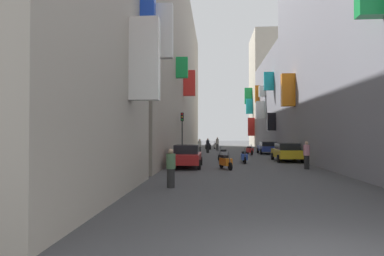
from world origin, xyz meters
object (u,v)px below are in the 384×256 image
object	(u,v)px
scooter_blue	(244,157)
scooter_silver	(223,154)
traffic_light_near_corner	(182,127)
pedestrian_crossing	(217,144)
parked_car_red	(187,155)
scooter_black	(208,146)
pedestrian_near_left	(208,146)
pedestrian_mid_street	(200,147)
parked_car_yellow	(287,152)
scooter_red	(250,150)
scooter_orange	(226,162)
scooter_white	(216,146)
pedestrian_far_away	(307,155)
parked_car_blue	(267,147)
pedestrian_near_right	(171,168)

from	to	relation	value
scooter_blue	scooter_silver	bearing A→B (deg)	118.26
traffic_light_near_corner	pedestrian_crossing	bearing A→B (deg)	77.45
parked_car_red	scooter_black	world-z (taller)	parked_car_red
scooter_black	traffic_light_near_corner	world-z (taller)	traffic_light_near_corner
pedestrian_near_left	pedestrian_mid_street	xyz separation A→B (m)	(-0.81, -2.73, -0.01)
scooter_black	scooter_blue	distance (m)	21.75
parked_car_red	scooter_silver	bearing A→B (deg)	68.48
pedestrian_mid_street	parked_car_yellow	bearing A→B (deg)	-48.90
scooter_blue	scooter_red	distance (m)	10.15
pedestrian_crossing	pedestrian_mid_street	bearing A→B (deg)	-103.05
scooter_silver	pedestrian_near_left	world-z (taller)	pedestrian_near_left
scooter_orange	pedestrian_crossing	bearing A→B (deg)	90.70
pedestrian_near_left	scooter_white	bearing A→B (deg)	84.16
scooter_blue	pedestrian_mid_street	world-z (taller)	pedestrian_mid_street
scooter_blue	pedestrian_far_away	world-z (taller)	pedestrian_far_away
scooter_silver	scooter_white	bearing A→B (deg)	91.24
parked_car_blue	scooter_red	bearing A→B (deg)	-141.14
scooter_black	pedestrian_far_away	xyz separation A→B (m)	(6.58, -25.61, 0.40)
scooter_white	scooter_red	bearing A→B (deg)	-74.90
scooter_black	parked_car_red	bearing A→B (deg)	-92.11
pedestrian_far_away	traffic_light_near_corner	bearing A→B (deg)	136.11
scooter_black	scooter_white	distance (m)	1.71
scooter_black	pedestrian_crossing	distance (m)	3.13
scooter_white	pedestrian_near_left	size ratio (longest dim) A/B	1.15
parked_car_yellow	pedestrian_crossing	xyz separation A→B (m)	(-5.36, 16.89, 0.10)
pedestrian_near_right	pedestrian_far_away	xyz separation A→B (m)	(7.48, 7.59, 0.08)
scooter_silver	pedestrian_crossing	bearing A→B (deg)	91.04
scooter_orange	pedestrian_crossing	xyz separation A→B (m)	(-0.28, 23.20, 0.40)
scooter_orange	pedestrian_near_right	distance (m)	7.60
scooter_silver	scooter_red	distance (m)	7.77
scooter_silver	scooter_blue	distance (m)	3.26
scooter_orange	scooter_red	distance (m)	14.84
scooter_blue	pedestrian_far_away	distance (m)	5.37
parked_car_blue	scooter_red	distance (m)	2.71
pedestrian_crossing	pedestrian_far_away	world-z (taller)	pedestrian_far_away
parked_car_yellow	pedestrian_near_left	bearing A→B (deg)	120.33
scooter_silver	pedestrian_mid_street	distance (m)	7.69
parked_car_blue	traffic_light_near_corner	world-z (taller)	traffic_light_near_corner
parked_car_yellow	scooter_silver	bearing A→B (deg)	168.25
scooter_blue	scooter_red	world-z (taller)	same
scooter_silver	pedestrian_mid_street	xyz separation A→B (m)	(-2.25, 7.34, 0.35)
pedestrian_near_left	pedestrian_mid_street	size ratio (longest dim) A/B	1.02
scooter_white	pedestrian_near_right	world-z (taller)	pedestrian_near_right
parked_car_blue	scooter_white	world-z (taller)	parked_car_blue
scooter_white	pedestrian_far_away	xyz separation A→B (m)	(5.45, -26.88, 0.40)
pedestrian_near_left	pedestrian_far_away	world-z (taller)	pedestrian_far_away
scooter_white	pedestrian_far_away	size ratio (longest dim) A/B	1.11
parked_car_blue	scooter_silver	xyz separation A→B (m)	(-5.11, -8.86, -0.24)
scooter_silver	scooter_red	world-z (taller)	same
pedestrian_crossing	pedestrian_far_away	size ratio (longest dim) A/B	0.99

